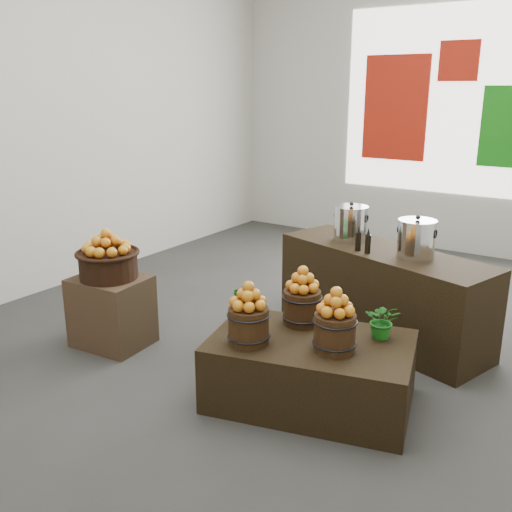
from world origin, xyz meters
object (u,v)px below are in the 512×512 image
Objects in this scene: crate at (112,311)px; display_table at (310,371)px; stock_pot_left at (351,225)px; counter at (382,293)px; wicker_basket at (108,265)px; stock_pot_center at (416,240)px.

crate reaches higher than display_table.
counter is at bearing -17.24° from stock_pot_left.
counter is at bearing 38.07° from crate.
wicker_basket is at bearing -133.15° from stock_pot_left.
wicker_basket reaches higher than display_table.
stock_pot_left reaches higher than wicker_basket.
wicker_basket is at bearing -147.69° from stock_pot_center.
stock_pot_center reaches higher than display_table.
display_table is (1.90, 0.11, -0.07)m from crate.
counter is (1.88, 1.47, -0.32)m from wicker_basket.
stock_pot_center is (0.69, -0.21, 0.00)m from stock_pot_left.
crate is at bearing -147.69° from stock_pot_center.
stock_pot_left is at bearing 46.85° from crate.
wicker_basket is 1.60× the size of stock_pot_center.
counter reaches higher than crate.
display_table is 1.49m from stock_pot_center.
crate is at bearing -133.15° from stock_pot_left.
stock_pot_center is at bearing -17.24° from stock_pot_left.
stock_pot_left reaches higher than crate.
wicker_basket is at bearing 0.00° from crate.
stock_pot_left is (-0.41, 1.48, 0.72)m from display_table.
stock_pot_center is at bearing 32.31° from crate.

